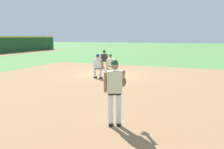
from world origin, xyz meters
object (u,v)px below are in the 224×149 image
Objects in this scene: baseball at (109,83)px; baserunner at (98,65)px; first_base_bag at (109,74)px; pitcher at (115,89)px; first_baseman at (111,63)px; umpire at (104,59)px.

baserunner reaches higher than baseball.
first_base_bag is 0.26× the size of baserunner.
pitcher is 7.15m from baserunner.
pitcher is at bearing -157.81° from first_baseman.
baserunner is 3.94m from umpire.
first_base_bag is 0.20× the size of pitcher.
first_baseman is 0.92× the size of baserunner.
baseball is 1.89m from baserunner.
first_baseman is at bearing -5.72° from baserunner.
first_base_bag is 0.26× the size of umpire.
first_base_bag is at bearing -7.04° from baserunner.
first_baseman is 2.48m from umpire.
first_baseman is 1.70m from baserunner.
first_base_bag reaches higher than baseball.
pitcher is 11.04m from umpire.
first_base_bag is at bearing -178.19° from first_baseman.
first_base_bag is at bearing 22.80° from pitcher.
baseball is 0.05× the size of umpire.
umpire reaches higher than first_baseman.
first_baseman is 0.92× the size of umpire.
umpire is (2.07, 1.35, 0.06)m from first_baseman.
umpire is at bearing 30.33° from first_base_bag.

